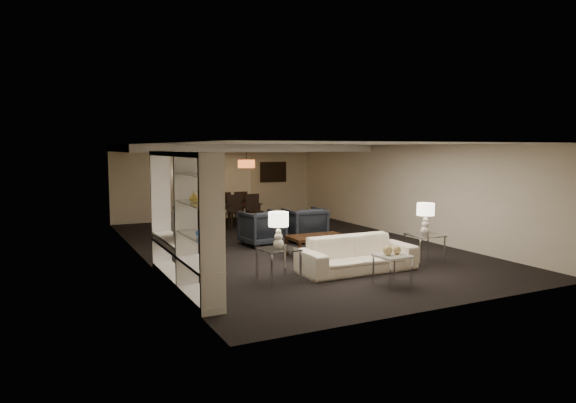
# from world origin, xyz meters

# --- Properties ---
(floor) EXTENTS (11.00, 11.00, 0.00)m
(floor) POSITION_xyz_m (0.00, 0.00, 0.00)
(floor) COLOR black
(floor) RESTS_ON ground
(ceiling) EXTENTS (7.00, 11.00, 0.02)m
(ceiling) POSITION_xyz_m (0.00, 0.00, 2.50)
(ceiling) COLOR silver
(ceiling) RESTS_ON ground
(wall_back) EXTENTS (7.00, 0.02, 2.50)m
(wall_back) POSITION_xyz_m (0.00, 5.50, 1.25)
(wall_back) COLOR beige
(wall_back) RESTS_ON ground
(wall_front) EXTENTS (7.00, 0.02, 2.50)m
(wall_front) POSITION_xyz_m (0.00, -5.50, 1.25)
(wall_front) COLOR beige
(wall_front) RESTS_ON ground
(wall_left) EXTENTS (0.02, 11.00, 2.50)m
(wall_left) POSITION_xyz_m (-3.50, 0.00, 1.25)
(wall_left) COLOR beige
(wall_left) RESTS_ON ground
(wall_right) EXTENTS (0.02, 11.00, 2.50)m
(wall_right) POSITION_xyz_m (3.50, 0.00, 1.25)
(wall_right) COLOR beige
(wall_right) RESTS_ON ground
(ceiling_soffit) EXTENTS (7.00, 4.00, 0.20)m
(ceiling_soffit) POSITION_xyz_m (0.00, 3.50, 2.40)
(ceiling_soffit) COLOR silver
(ceiling_soffit) RESTS_ON ceiling
(curtains) EXTENTS (1.50, 0.12, 2.40)m
(curtains) POSITION_xyz_m (-0.90, 5.42, 1.20)
(curtains) COLOR beige
(curtains) RESTS_ON wall_back
(door) EXTENTS (0.90, 0.05, 2.10)m
(door) POSITION_xyz_m (0.70, 5.47, 1.05)
(door) COLOR silver
(door) RESTS_ON wall_back
(painting) EXTENTS (0.95, 0.04, 0.65)m
(painting) POSITION_xyz_m (2.10, 5.46, 1.55)
(painting) COLOR #142D38
(painting) RESTS_ON wall_back
(media_unit) EXTENTS (0.38, 3.40, 2.35)m
(media_unit) POSITION_xyz_m (-3.31, -2.60, 1.18)
(media_unit) COLOR white
(media_unit) RESTS_ON wall_left
(pendant_light) EXTENTS (0.52, 0.52, 0.24)m
(pendant_light) POSITION_xyz_m (0.30, 3.50, 1.92)
(pendant_light) COLOR #D8591E
(pendant_light) RESTS_ON ceiling_soffit
(sofa) EXTENTS (2.34, 0.92, 0.68)m
(sofa) POSITION_xyz_m (0.05, -2.96, 0.34)
(sofa) COLOR beige
(sofa) RESTS_ON floor
(coffee_table) EXTENTS (1.29, 0.77, 0.46)m
(coffee_table) POSITION_xyz_m (0.05, -1.36, 0.23)
(coffee_table) COLOR black
(coffee_table) RESTS_ON floor
(armchair_left) EXTENTS (1.01, 1.04, 0.87)m
(armchair_left) POSITION_xyz_m (-0.55, 0.34, 0.44)
(armchair_left) COLOR black
(armchair_left) RESTS_ON floor
(armchair_right) EXTENTS (0.96, 0.98, 0.87)m
(armchair_right) POSITION_xyz_m (0.65, 0.34, 0.44)
(armchair_right) COLOR black
(armchair_right) RESTS_ON floor
(side_table_left) EXTENTS (0.67, 0.67, 0.60)m
(side_table_left) POSITION_xyz_m (-1.65, -2.96, 0.30)
(side_table_left) COLOR white
(side_table_left) RESTS_ON floor
(side_table_right) EXTENTS (0.72, 0.72, 0.60)m
(side_table_right) POSITION_xyz_m (1.75, -2.96, 0.30)
(side_table_right) COLOR silver
(side_table_right) RESTS_ON floor
(table_lamp_left) EXTENTS (0.40, 0.40, 0.66)m
(table_lamp_left) POSITION_xyz_m (-1.65, -2.96, 0.93)
(table_lamp_left) COLOR beige
(table_lamp_left) RESTS_ON side_table_left
(table_lamp_right) EXTENTS (0.40, 0.40, 0.66)m
(table_lamp_right) POSITION_xyz_m (1.75, -2.96, 0.93)
(table_lamp_right) COLOR beige
(table_lamp_right) RESTS_ON side_table_right
(marble_table) EXTENTS (0.54, 0.54, 0.54)m
(marble_table) POSITION_xyz_m (0.05, -4.06, 0.27)
(marble_table) COLOR white
(marble_table) RESTS_ON floor
(gold_gourd_a) EXTENTS (0.17, 0.17, 0.17)m
(gold_gourd_a) POSITION_xyz_m (-0.05, -4.06, 0.62)
(gold_gourd_a) COLOR tan
(gold_gourd_a) RESTS_ON marble_table
(gold_gourd_b) EXTENTS (0.15, 0.15, 0.15)m
(gold_gourd_b) POSITION_xyz_m (0.15, -4.06, 0.61)
(gold_gourd_b) COLOR tan
(gold_gourd_b) RESTS_ON marble_table
(television) EXTENTS (0.98, 0.13, 0.56)m
(television) POSITION_xyz_m (-3.28, -1.97, 1.03)
(television) COLOR black
(television) RESTS_ON media_unit
(vase_blue) EXTENTS (0.16, 0.16, 0.17)m
(vase_blue) POSITION_xyz_m (-3.31, -3.70, 1.14)
(vase_blue) COLOR #264FA7
(vase_blue) RESTS_ON media_unit
(vase_amber) EXTENTS (0.16, 0.16, 0.17)m
(vase_amber) POSITION_xyz_m (-3.31, -3.38, 1.65)
(vase_amber) COLOR gold
(vase_amber) RESTS_ON media_unit
(floor_speaker) EXTENTS (0.13, 0.13, 1.04)m
(floor_speaker) POSITION_xyz_m (-3.20, -0.26, 0.52)
(floor_speaker) COLOR black
(floor_speaker) RESTS_ON floor
(dining_table) EXTENTS (1.98, 1.21, 0.67)m
(dining_table) POSITION_xyz_m (-0.17, 3.85, 0.34)
(dining_table) COLOR black
(dining_table) RESTS_ON floor
(chair_nl) EXTENTS (0.49, 0.49, 1.00)m
(chair_nl) POSITION_xyz_m (-0.77, 3.20, 0.50)
(chair_nl) COLOR black
(chair_nl) RESTS_ON floor
(chair_nm) EXTENTS (0.51, 0.51, 1.00)m
(chair_nm) POSITION_xyz_m (-0.17, 3.20, 0.50)
(chair_nm) COLOR black
(chair_nm) RESTS_ON floor
(chair_nr) EXTENTS (0.48, 0.48, 1.00)m
(chair_nr) POSITION_xyz_m (0.43, 3.20, 0.50)
(chair_nr) COLOR black
(chair_nr) RESTS_ON floor
(chair_fl) EXTENTS (0.51, 0.51, 1.00)m
(chair_fl) POSITION_xyz_m (-0.77, 4.50, 0.50)
(chair_fl) COLOR black
(chair_fl) RESTS_ON floor
(chair_fm) EXTENTS (0.52, 0.52, 1.00)m
(chair_fm) POSITION_xyz_m (-0.17, 4.50, 0.50)
(chair_fm) COLOR black
(chair_fm) RESTS_ON floor
(chair_fr) EXTENTS (0.49, 0.49, 1.00)m
(chair_fr) POSITION_xyz_m (0.43, 4.50, 0.50)
(chair_fr) COLOR black
(chair_fr) RESTS_ON floor
(floor_lamp) EXTENTS (0.26, 0.26, 1.71)m
(floor_lamp) POSITION_xyz_m (-1.32, 5.20, 0.86)
(floor_lamp) COLOR black
(floor_lamp) RESTS_ON floor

